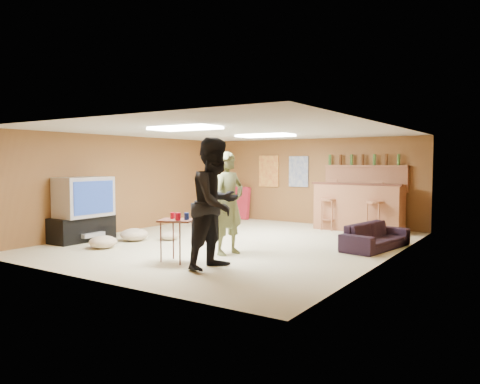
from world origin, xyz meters
The scene contains 32 objects.
ground centered at (0.00, 0.00, 0.00)m, with size 7.00×7.00×0.00m, color beige.
ceiling centered at (0.00, 0.00, 2.20)m, with size 6.00×7.00×0.02m, color silver.
wall_back centered at (0.00, 3.50, 1.10)m, with size 6.00×0.02×2.20m, color brown.
wall_front centered at (0.00, -3.50, 1.10)m, with size 6.00×0.02×2.20m, color brown.
wall_left centered at (-3.00, 0.00, 1.10)m, with size 0.02×7.00×2.20m, color brown.
wall_right centered at (3.00, 0.00, 1.10)m, with size 0.02×7.00×2.20m, color brown.
tv_stand centered at (-2.72, -1.50, 0.25)m, with size 0.55×1.30×0.50m, color black.
dvd_box centered at (-2.50, -1.50, 0.15)m, with size 0.35×0.50×0.08m, color #B2B2B7.
tv_body centered at (-2.65, -1.50, 0.90)m, with size 0.60×1.10×0.80m, color #B2B2B7.
tv_screen centered at (-2.34, -1.50, 0.90)m, with size 0.02×0.95×0.65m, color navy.
bar_counter centered at (1.50, 2.95, 0.55)m, with size 2.00×0.60×1.10m, color brown.
bar_lip centered at (1.50, 2.70, 1.10)m, with size 2.10×0.12×0.05m, color #462116.
bar_shelf centered at (1.50, 3.40, 1.50)m, with size 2.00×0.18×0.05m, color brown.
bar_backing centered at (1.50, 3.42, 1.20)m, with size 2.00×0.14×0.60m, color brown.
poster_left centered at (-1.20, 3.46, 1.35)m, with size 0.60×0.03×0.85m, color #BF3F26.
poster_right centered at (-0.30, 3.46, 1.35)m, with size 0.55×0.03×0.80m, color #334C99.
folding_chair_stack centered at (-2.00, 3.30, 0.45)m, with size 0.50×0.14×0.90m, color #B82236.
ceiling_panel_front centered at (0.00, -1.50, 2.17)m, with size 1.20×0.60×0.04m, color white.
ceiling_panel_back centered at (0.00, 1.20, 2.17)m, with size 1.20×0.60×0.04m, color white.
person_olive centered at (0.55, -1.00, 0.89)m, with size 0.65×0.43×1.78m, color #62693C.
person_black centered at (1.01, -2.00, 0.98)m, with size 0.95×0.74×1.96m, color black.
sofa centered at (2.54, 0.90, 0.24)m, with size 1.61×0.63×0.47m, color black.
tray_table centered at (0.21, -1.97, 0.34)m, with size 0.53×0.42×0.68m, color #462116.
cup_red_near centered at (0.10, -1.93, 0.74)m, with size 0.08×0.08×0.10m, color red.
cup_red_far centered at (0.30, -2.04, 0.74)m, with size 0.09×0.09×0.12m, color red.
cup_blue centered at (0.36, -1.90, 0.74)m, with size 0.08×0.08×0.11m, color navy.
bar_stool_left centered at (0.88, 2.67, 0.64)m, with size 0.41×0.41×1.29m, color brown, non-canonical shape.
bar_stool_right centered at (2.01, 2.54, 0.66)m, with size 0.42×0.42×1.32m, color brown, non-canonical shape.
cushion_near_tv centered at (-1.84, -0.92, 0.13)m, with size 0.56×0.56×0.25m, color tan.
cushion_mid centered at (-1.31, -0.45, 0.09)m, with size 0.39×0.39×0.17m, color tan.
cushion_far centered at (-1.73, -1.82, 0.12)m, with size 0.51×0.51×0.23m, color tan.
bottle_row centered at (1.44, 3.38, 1.65)m, with size 1.76×0.08×0.26m, color #3F7233, non-canonical shape.
Camera 1 is at (5.13, -7.62, 1.61)m, focal length 35.00 mm.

